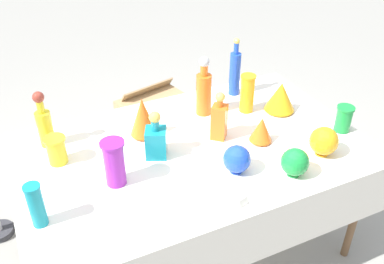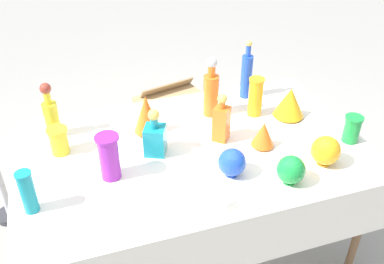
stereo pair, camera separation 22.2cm
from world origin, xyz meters
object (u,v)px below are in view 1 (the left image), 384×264
Objects in this scene: tall_bottle_1 at (44,123)px; square_decanter_1 at (219,119)px; slender_vase_4 at (344,118)px; slender_vase_3 at (247,92)px; square_decanter_0 at (156,139)px; slender_vase_1 at (56,149)px; round_bowl_0 at (295,162)px; round_bowl_1 at (237,159)px; fluted_vase_0 at (281,96)px; fluted_vase_2 at (261,129)px; tall_bottle_0 at (204,90)px; fluted_vase_1 at (143,117)px; slender_vase_2 at (114,162)px; slender_vase_0 at (36,204)px; tall_bottle_2 at (235,72)px; round_bowl_2 at (324,141)px; cardboard_box_behind_left at (153,117)px.

square_decanter_1 is at bearing -21.01° from tall_bottle_1.
slender_vase_3 is at bearing 132.11° from slender_vase_4.
slender_vase_1 is at bearing 161.56° from square_decanter_0.
round_bowl_1 is (-0.24, 0.14, -0.00)m from round_bowl_0.
fluted_vase_0 is 1.25× the size of fluted_vase_2.
square_decanter_0 is at bearing -18.44° from slender_vase_1.
square_decanter_0 is (-0.41, -0.27, -0.05)m from tall_bottle_0.
slender_vase_1 is 0.64× the size of fluted_vase_1.
tall_bottle_1 reaches higher than fluted_vase_1.
tall_bottle_1 reaches higher than slender_vase_2.
slender_vase_0 is 1.13× the size of fluted_vase_0.
square_decanter_1 is 1.22× the size of fluted_vase_1.
slender_vase_2 is 0.96m from slender_vase_3.
tall_bottle_0 is 2.46× the size of fluted_vase_2.
slender_vase_2 is at bearing -150.66° from tall_bottle_2.
tall_bottle_2 is at bearing 80.14° from round_bowl_0.
square_decanter_1 is 1.79× the size of round_bowl_2.
fluted_vase_0 is at bearing 11.82° from square_decanter_1.
square_decanter_1 is at bearing -168.18° from fluted_vase_0.
square_decanter_1 is 1.02m from slender_vase_0.
slender_vase_2 is 1.51× the size of round_bowl_2.
tall_bottle_2 is 0.85m from round_bowl_0.
slender_vase_3 reaches higher than fluted_vase_2.
slender_vase_2 is (0.24, -0.46, -0.01)m from tall_bottle_1.
tall_bottle_2 is 1.80× the size of slender_vase_0.
tall_bottle_2 is 0.72m from slender_vase_4.
tall_bottle_0 is 0.49m from square_decanter_0.
tall_bottle_2 is 1.34× the size of square_decanter_1.
square_decanter_0 is at bearing -172.81° from fluted_vase_0.
slender_vase_0 is (-0.62, -0.24, 0.01)m from square_decanter_0.
tall_bottle_1 is 1.19m from tall_bottle_2.
tall_bottle_0 is 0.97× the size of tall_bottle_2.
square_decanter_1 reaches higher than slender_vase_2.
tall_bottle_0 reaches higher than slender_vase_1.
tall_bottle_1 is at bearing 143.52° from round_bowl_0.
tall_bottle_1 reaches higher than round_bowl_2.
fluted_vase_1 is at bearing 173.28° from fluted_vase_0.
fluted_vase_0 reaches higher than round_bowl_0.
slender_vase_3 reaches higher than fluted_vase_0.
slender_vase_3 is 0.60m from round_bowl_1.
slender_vase_4 is 0.52m from round_bowl_0.
cardboard_box_behind_left is (0.67, 1.36, -0.70)m from slender_vase_2.
slender_vase_1 is at bearing -174.50° from fluted_vase_1.
square_decanter_1 reaches higher than cardboard_box_behind_left.
tall_bottle_2 reaches higher than slender_vase_0.
square_decanter_1 is 0.31m from round_bowl_1.
round_bowl_1 is (0.93, -0.05, -0.04)m from slender_vase_0.
tall_bottle_2 is 2.41× the size of round_bowl_2.
round_bowl_1 is (0.30, -0.49, -0.04)m from fluted_vase_1.
tall_bottle_1 reaches higher than slender_vase_3.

